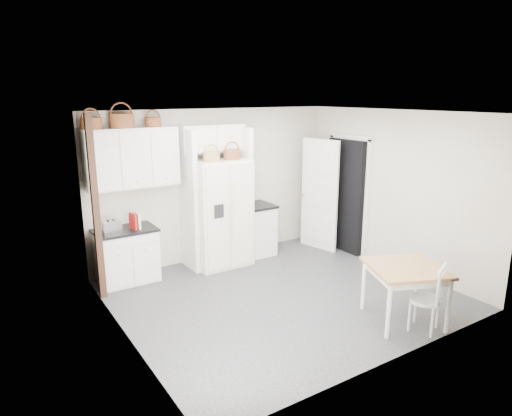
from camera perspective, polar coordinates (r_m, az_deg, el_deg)
floor at (r=6.76m, az=3.27°, el=-10.80°), size 4.50×4.50×0.00m
ceiling at (r=6.13m, az=3.62°, el=11.82°), size 4.50×4.50×0.00m
wall_back at (r=7.98m, az=-5.06°, el=2.92°), size 4.50×0.00×4.50m
wall_left at (r=5.35m, az=-16.45°, el=-3.24°), size 0.00×4.00×4.00m
wall_right at (r=7.83m, az=16.88°, el=2.15°), size 0.00×4.00×4.00m
refrigerator at (r=7.67m, az=-4.64°, el=-0.60°), size 0.93×0.75×1.80m
base_cab_left at (r=7.33m, az=-15.85°, el=-5.88°), size 0.88×0.55×0.81m
base_cab_right at (r=8.26m, az=0.10°, el=-2.79°), size 0.50×0.60×0.88m
dining_table at (r=6.20m, az=18.02°, el=-10.15°), size 1.17×1.17×0.74m
windsor_chair at (r=6.04m, az=20.38°, el=-10.68°), size 0.50×0.48×0.80m
counter_left at (r=7.19m, az=-16.07°, el=-2.70°), size 0.91×0.59×0.04m
counter_right at (r=8.14m, az=0.10°, el=0.31°), size 0.54×0.64×0.04m
toaster at (r=7.05m, az=-17.67°, el=-2.23°), size 0.29×0.19×0.19m
cookbook_red at (r=7.11m, az=-15.12°, el=-1.63°), size 0.08×0.17×0.25m
cookbook_cream at (r=7.13m, az=-14.59°, el=-1.55°), size 0.05×0.17×0.25m
basket_upper_a at (r=6.96m, az=-19.89°, el=9.92°), size 0.29×0.29×0.17m
basket_upper_b at (r=7.07m, az=-16.43°, el=10.42°), size 0.36×0.36×0.21m
basket_upper_c at (r=7.22m, az=-12.73°, el=10.44°), size 0.25×0.25×0.14m
basket_fridge_a at (r=7.31m, az=-5.60°, el=6.42°), size 0.27×0.27×0.14m
basket_fridge_b at (r=7.49m, az=-3.02°, el=6.70°), size 0.29×0.29×0.16m
upper_cabinet at (r=7.16m, az=-15.26°, el=6.06°), size 1.40×0.34×0.90m
bridge_cabinet at (r=7.64m, az=-5.60°, el=8.67°), size 1.12×0.34×0.45m
fridge_panel_left at (r=7.47m, az=-8.44°, el=0.86°), size 0.08×0.60×2.30m
fridge_panel_right at (r=7.93m, az=-1.72°, el=1.79°), size 0.08×0.60×2.30m
trim_post at (r=6.63m, az=-19.40°, el=-0.16°), size 0.09×0.09×2.60m
doorway_void at (r=8.49m, az=11.25°, el=1.49°), size 0.18×0.85×2.05m
door_slab at (r=8.49m, az=7.93°, el=1.63°), size 0.21×0.79×2.05m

